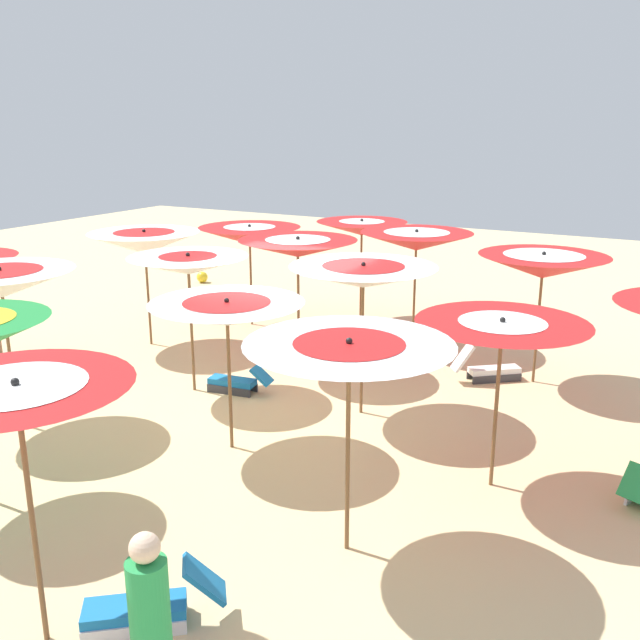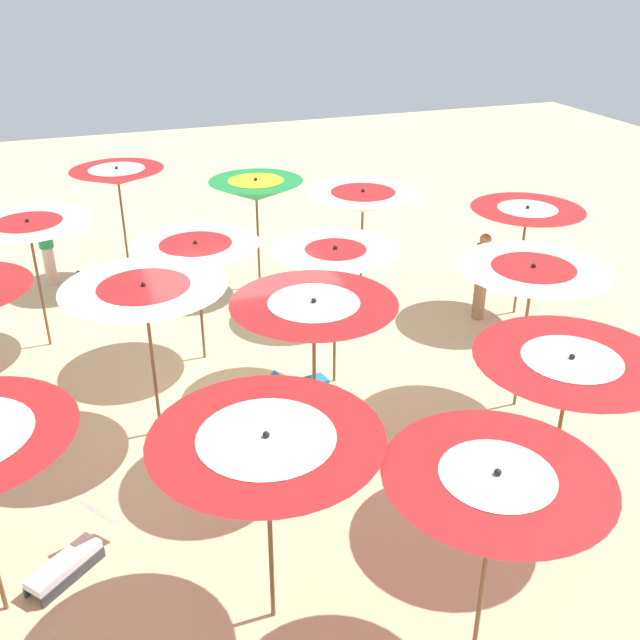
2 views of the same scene
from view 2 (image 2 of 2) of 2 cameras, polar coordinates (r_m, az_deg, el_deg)
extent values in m
cube|color=beige|center=(11.79, -6.15, -6.65)|extent=(41.34, 41.34, 0.04)
cylinder|color=brown|center=(7.60, 12.63, -18.99)|extent=(0.05, 0.05, 2.15)
cone|color=red|center=(6.88, 13.53, -12.71)|extent=(2.07, 2.07, 0.32)
cone|color=white|center=(6.83, 13.60, -12.15)|extent=(1.04, 1.04, 0.16)
sphere|color=black|center=(6.77, 13.70, -11.47)|extent=(0.07, 0.07, 0.07)
cylinder|color=brown|center=(9.56, 17.96, -9.26)|extent=(0.05, 0.05, 2.05)
cone|color=red|center=(9.02, 18.86, -3.96)|extent=(2.28, 2.28, 0.39)
cone|color=white|center=(8.97, 18.96, -3.40)|extent=(1.16, 1.16, 0.20)
sphere|color=black|center=(8.91, 19.07, -2.71)|extent=(0.07, 0.07, 0.07)
cylinder|color=brown|center=(11.59, 15.51, -1.91)|extent=(0.05, 0.05, 2.14)
cone|color=white|center=(11.14, 16.18, 2.92)|extent=(2.24, 2.24, 0.44)
cone|color=red|center=(11.10, 16.24, 3.42)|extent=(1.22, 1.22, 0.24)
sphere|color=black|center=(11.04, 16.34, 4.10)|extent=(0.07, 0.07, 0.07)
cylinder|color=brown|center=(14.73, 15.33, 4.07)|extent=(0.05, 0.05, 1.99)
cone|color=red|center=(14.39, 15.80, 7.72)|extent=(2.12, 2.12, 0.33)
cone|color=white|center=(14.37, 15.85, 8.04)|extent=(1.11, 1.11, 0.18)
sphere|color=black|center=(14.33, 15.90, 8.46)|extent=(0.07, 0.07, 0.07)
cylinder|color=brown|center=(7.80, -3.89, -16.68)|extent=(0.05, 0.05, 2.16)
cone|color=red|center=(7.10, -4.16, -10.32)|extent=(2.28, 2.28, 0.37)
cone|color=white|center=(7.05, -4.19, -9.79)|extent=(1.34, 1.34, 0.22)
sphere|color=black|center=(6.98, -4.22, -8.91)|extent=(0.07, 0.07, 0.07)
cylinder|color=brown|center=(9.94, -0.46, -5.45)|extent=(0.05, 0.05, 2.29)
cone|color=red|center=(9.38, -0.48, 0.48)|extent=(2.17, 2.17, 0.32)
cone|color=white|center=(9.34, -0.48, 0.91)|extent=(1.19, 1.19, 0.17)
sphere|color=black|center=(9.30, -0.48, 1.52)|extent=(0.07, 0.07, 0.07)
cylinder|color=brown|center=(11.79, 1.16, -0.16)|extent=(0.05, 0.05, 2.21)
cone|color=white|center=(11.34, 1.21, 4.82)|extent=(2.00, 2.00, 0.31)
cone|color=red|center=(11.30, 1.21, 5.22)|extent=(0.96, 0.96, 0.15)
sphere|color=black|center=(11.27, 1.22, 5.68)|extent=(0.07, 0.07, 0.07)
cylinder|color=brown|center=(14.38, 3.24, 4.94)|extent=(0.05, 0.05, 2.22)
cone|color=white|center=(14.00, 3.36, 9.15)|extent=(2.14, 2.14, 0.40)
cone|color=red|center=(13.98, 3.37, 9.51)|extent=(1.22, 1.22, 0.23)
sphere|color=black|center=(13.94, 3.38, 10.06)|extent=(0.07, 0.07, 0.07)
cylinder|color=brown|center=(10.75, -12.86, -3.67)|extent=(0.05, 0.05, 2.23)
cone|color=white|center=(10.25, -13.48, 1.72)|extent=(2.27, 2.27, 0.34)
cone|color=red|center=(10.22, -13.53, 2.12)|extent=(1.26, 1.26, 0.19)
sphere|color=black|center=(10.17, -13.60, 2.72)|extent=(0.07, 0.07, 0.07)
cylinder|color=brown|center=(12.72, -9.29, 1.01)|extent=(0.05, 0.05, 1.98)
cone|color=white|center=(12.32, -9.63, 5.17)|extent=(2.13, 2.13, 0.33)
cone|color=red|center=(12.30, -9.65, 5.50)|extent=(1.20, 1.20, 0.18)
sphere|color=black|center=(12.26, -9.69, 6.01)|extent=(0.07, 0.07, 0.07)
cylinder|color=brown|center=(15.44, -4.85, 6.24)|extent=(0.05, 0.05, 2.11)
cone|color=#1E8C38|center=(15.10, -5.00, 10.00)|extent=(1.92, 1.92, 0.42)
cone|color=yellow|center=(15.08, -5.02, 10.34)|extent=(1.13, 1.13, 0.25)
sphere|color=black|center=(15.04, -5.04, 10.89)|extent=(0.07, 0.07, 0.07)
cylinder|color=brown|center=(13.86, -20.99, 2.23)|extent=(0.05, 0.05, 2.21)
cone|color=white|center=(13.47, -21.75, 6.50)|extent=(2.17, 2.17, 0.30)
cone|color=red|center=(13.45, -21.80, 6.81)|extent=(1.15, 1.15, 0.16)
sphere|color=black|center=(13.42, -21.88, 7.23)|extent=(0.07, 0.07, 0.07)
cylinder|color=brown|center=(16.27, -15.02, 6.83)|extent=(0.05, 0.05, 2.29)
cone|color=red|center=(15.93, -15.51, 10.70)|extent=(1.92, 1.92, 0.33)
cone|color=white|center=(15.92, -15.54, 10.94)|extent=(1.15, 1.15, 0.20)
sphere|color=black|center=(15.89, -15.59, 11.37)|extent=(0.07, 0.07, 0.07)
cube|color=#333338|center=(12.03, -1.66, -5.24)|extent=(0.81, 0.16, 0.14)
cube|color=#333338|center=(11.81, -1.01, -5.90)|extent=(0.81, 0.16, 0.14)
cube|color=#1972B7|center=(11.85, -1.35, -5.08)|extent=(0.85, 0.41, 0.10)
cube|color=#1972B7|center=(11.56, -3.85, -5.01)|extent=(0.38, 0.34, 0.29)
cube|color=#333338|center=(9.27, -18.64, -18.42)|extent=(0.74, 0.61, 0.14)
cube|color=#333338|center=(9.44, -19.82, -17.66)|extent=(0.74, 0.61, 0.14)
cube|color=white|center=(9.27, -19.35, -17.51)|extent=(0.89, 0.80, 0.10)
cube|color=white|center=(9.37, -16.73, -14.25)|extent=(0.45, 0.44, 0.48)
cube|color=silver|center=(16.27, -16.88, 2.49)|extent=(0.76, 0.61, 0.14)
cube|color=silver|center=(16.03, -16.03, 2.23)|extent=(0.76, 0.61, 0.14)
cube|color=#1972B7|center=(16.10, -16.51, 2.75)|extent=(0.95, 0.86, 0.10)
cube|color=#1972B7|center=(15.63, -18.33, 2.70)|extent=(0.52, 0.52, 0.41)
cylinder|color=beige|center=(16.81, -20.32, 4.02)|extent=(0.24, 0.24, 0.83)
cylinder|color=green|center=(16.55, -20.74, 6.49)|extent=(0.30, 0.30, 0.72)
sphere|color=beige|center=(16.41, -21.01, 8.04)|extent=(0.22, 0.22, 0.22)
cylinder|color=#A3704C|center=(14.56, 12.31, 1.62)|extent=(0.24, 0.24, 0.81)
cylinder|color=black|center=(14.26, 12.61, 4.40)|extent=(0.30, 0.30, 0.71)
sphere|color=#A3704C|center=(14.09, 12.79, 6.15)|extent=(0.22, 0.22, 0.22)
camera|label=1|loc=(19.33, -32.32, 17.25)|focal=39.79mm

